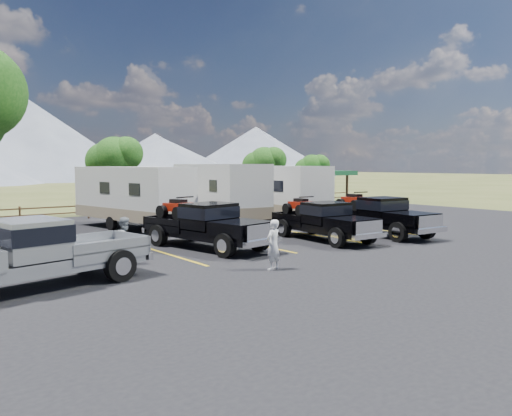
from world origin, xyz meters
TOP-DOWN VIEW (x-y plane):
  - ground at (0.00, 0.00)m, footprint 320.00×320.00m
  - asphalt_lot at (0.00, 3.00)m, footprint 44.00×34.00m
  - stall_lines at (0.00, 4.00)m, footprint 12.12×5.50m
  - tree_ne_a at (8.97, 17.01)m, footprint 3.11×2.92m
  - tree_ne_b at (14.98, 18.01)m, footprint 2.77×2.59m
  - tree_north at (-2.03, 19.02)m, footprint 3.46×3.24m
  - rail_fence at (2.00, 18.50)m, footprint 36.12×0.12m
  - pavilion at (13.00, 17.00)m, footprint 6.20×6.20m
  - rig_left at (-4.15, 4.41)m, footprint 3.03×6.39m
  - rig_center at (1.17, 3.06)m, footprint 2.37×5.85m
  - rig_right at (4.49, 2.58)m, footprint 2.58×6.24m
  - trailer_left at (-3.84, 12.05)m, footprint 3.82×9.44m
  - trailer_center at (0.94, 11.08)m, footprint 3.64×9.86m
  - trailer_right at (4.31, 10.11)m, footprint 2.83×9.50m
  - pickup_silver at (-11.32, 1.58)m, footprint 6.66×3.13m
  - person_a at (-4.63, -0.49)m, footprint 0.67×0.52m
  - person_b at (-8.02, 3.29)m, footprint 0.99×0.99m

SIDE VIEW (x-z plane):
  - ground at x=0.00m, z-range 0.00..0.00m
  - asphalt_lot at x=0.00m, z-range 0.00..0.04m
  - stall_lines at x=0.00m, z-range 0.04..0.05m
  - rail_fence at x=2.00m, z-range 0.11..1.11m
  - person_b at x=-8.02m, z-range 0.04..1.66m
  - person_a at x=-4.63m, z-range 0.04..1.67m
  - rig_center at x=1.17m, z-range 0.00..1.92m
  - rig_right at x=4.49m, z-range 0.00..2.03m
  - rig_left at x=-4.15m, z-range 0.00..2.05m
  - pickup_silver at x=-11.32m, z-range 0.08..2.00m
  - trailer_left at x=-3.84m, z-range 0.12..3.38m
  - trailer_right at x=4.31m, z-range 0.12..3.41m
  - trailer_center at x=0.94m, z-range 0.12..3.53m
  - pavilion at x=13.00m, z-range 1.18..4.40m
  - tree_ne_b at x=14.98m, z-range 0.99..5.26m
  - tree_ne_a at x=8.97m, z-range 1.10..5.86m
  - tree_north at x=-2.03m, z-range 1.21..6.46m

